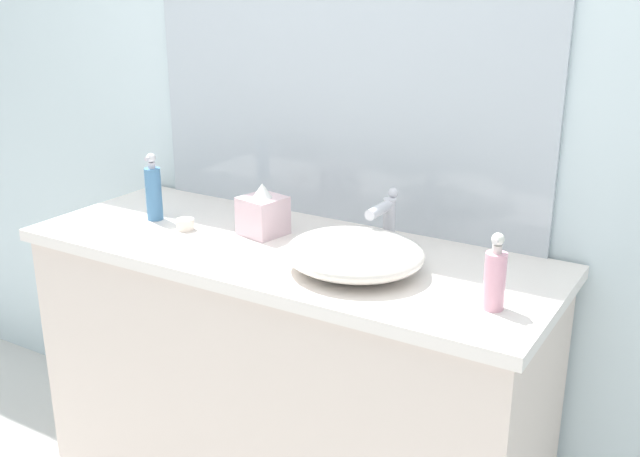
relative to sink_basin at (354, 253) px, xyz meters
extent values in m
cube|color=silver|center=(-0.17, 0.38, 0.36)|extent=(6.00, 0.06, 2.60)
cube|color=beige|center=(-0.25, 0.06, -0.51)|extent=(1.46, 0.53, 0.86)
cube|color=silver|center=(-0.25, 0.06, -0.06)|extent=(1.50, 0.57, 0.03)
cube|color=#B2BCC6|center=(-0.25, 0.34, 0.53)|extent=(1.29, 0.01, 1.16)
ellipsoid|color=silver|center=(0.00, 0.00, 0.00)|extent=(0.36, 0.33, 0.09)
cylinder|color=silver|center=(0.00, 0.20, 0.02)|extent=(0.03, 0.03, 0.14)
cylinder|color=silver|center=(0.00, 0.14, 0.08)|extent=(0.03, 0.12, 0.03)
sphere|color=silver|center=(0.00, 0.22, 0.11)|extent=(0.03, 0.03, 0.03)
cylinder|color=pink|center=(0.37, -0.04, 0.02)|extent=(0.05, 0.05, 0.13)
cylinder|color=silver|center=(0.37, -0.04, 0.10)|extent=(0.02, 0.02, 0.02)
sphere|color=silver|center=(0.37, -0.04, 0.12)|extent=(0.03, 0.03, 0.03)
cylinder|color=silver|center=(0.37, -0.05, 0.12)|extent=(0.01, 0.02, 0.01)
cylinder|color=teal|center=(-0.72, 0.05, 0.03)|extent=(0.05, 0.05, 0.16)
cylinder|color=silver|center=(-0.72, 0.05, 0.12)|extent=(0.02, 0.02, 0.02)
sphere|color=silver|center=(-0.72, 0.05, 0.15)|extent=(0.03, 0.03, 0.03)
cylinder|color=silver|center=(-0.72, 0.04, 0.15)|extent=(0.01, 0.02, 0.01)
cube|color=beige|center=(-0.36, 0.11, 0.01)|extent=(0.13, 0.13, 0.11)
cone|color=white|center=(-0.36, 0.11, 0.08)|extent=(0.06, 0.06, 0.04)
cylinder|color=beige|center=(-0.58, 0.02, -0.03)|extent=(0.05, 0.05, 0.03)
camera|label=1|loc=(0.84, -1.55, 0.67)|focal=42.18mm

